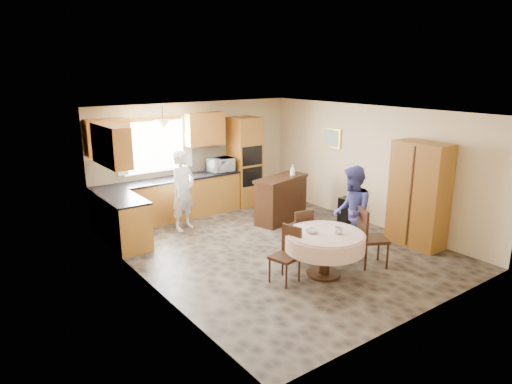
{
  "coord_description": "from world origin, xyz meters",
  "views": [
    {
      "loc": [
        -4.97,
        -6.13,
        3.21
      ],
      "look_at": [
        -0.26,
        0.3,
        1.05
      ],
      "focal_mm": 32.0,
      "sensor_mm": 36.0,
      "label": 1
    }
  ],
  "objects": [
    {
      "name": "wall_left",
      "position": [
        -2.5,
        0.0,
        1.25
      ],
      "size": [
        0.02,
        6.0,
        2.5
      ],
      "primitive_type": "cube",
      "color": "#D6B989",
      "rests_on": "floor"
    },
    {
      "name": "wall_back",
      "position": [
        0.0,
        3.0,
        1.25
      ],
      "size": [
        5.0,
        0.02,
        2.5
      ],
      "primitive_type": "cube",
      "color": "#D6B989",
      "rests_on": "floor"
    },
    {
      "name": "person_dining",
      "position": [
        0.8,
        -1.05,
        0.81
      ],
      "size": [
        1.0,
        0.99,
        1.62
      ],
      "primitive_type": "imported",
      "rotation": [
        0.0,
        0.0,
        3.88
      ],
      "color": "#3A3D7F",
      "rests_on": "floor"
    },
    {
      "name": "floor",
      "position": [
        0.0,
        0.0,
        0.0
      ],
      "size": [
        5.0,
        6.0,
        0.01
      ],
      "primitive_type": "cube",
      "color": "brown",
      "rests_on": "ground"
    },
    {
      "name": "oven_upper",
      "position": [
        1.15,
        2.38,
        1.25
      ],
      "size": [
        0.56,
        0.01,
        0.45
      ],
      "primitive_type": "cube",
      "color": "black",
      "rests_on": "oven_tower"
    },
    {
      "name": "oven_lower",
      "position": [
        1.15,
        2.38,
        0.75
      ],
      "size": [
        0.56,
        0.01,
        0.45
      ],
      "primitive_type": "cube",
      "color": "black",
      "rests_on": "oven_tower"
    },
    {
      "name": "window",
      "position": [
        -1.0,
        2.98,
        1.6
      ],
      "size": [
        1.4,
        0.03,
        1.1
      ],
      "primitive_type": "cube",
      "color": "white",
      "rests_on": "wall_back"
    },
    {
      "name": "pendant",
      "position": [
        -1.0,
        2.5,
        2.12
      ],
      "size": [
        0.36,
        0.36,
        0.18
      ],
      "primitive_type": "cone",
      "rotation": [
        3.14,
        0.0,
        0.0
      ],
      "color": "beige",
      "rests_on": "ceiling"
    },
    {
      "name": "framed_picture",
      "position": [
        2.47,
        1.13,
        1.7
      ],
      "size": [
        0.06,
        0.54,
        0.45
      ],
      "color": "yellow",
      "rests_on": "wall_right"
    },
    {
      "name": "base_cab_left",
      "position": [
        -2.2,
        1.8,
        0.44
      ],
      "size": [
        0.6,
        1.2,
        0.88
      ],
      "primitive_type": "cube",
      "color": "#AE792E",
      "rests_on": "floor"
    },
    {
      "name": "microwave",
      "position": [
        0.45,
        2.65,
        1.08
      ],
      "size": [
        0.56,
        0.38,
        0.31
      ],
      "primitive_type": "imported",
      "rotation": [
        0.0,
        0.0,
        0.0
      ],
      "color": "silver",
      "rests_on": "counter_back"
    },
    {
      "name": "base_cab_back",
      "position": [
        -0.85,
        2.7,
        0.44
      ],
      "size": [
        3.3,
        0.6,
        0.88
      ],
      "primitive_type": "cube",
      "color": "#AE792E",
      "rests_on": "floor"
    },
    {
      "name": "cupboard",
      "position": [
        2.22,
        -1.39,
        0.97
      ],
      "size": [
        0.51,
        1.02,
        1.95
      ],
      "primitive_type": "cube",
      "color": "#AE792E",
      "rests_on": "floor"
    },
    {
      "name": "ceiling",
      "position": [
        0.0,
        0.0,
        2.5
      ],
      "size": [
        5.0,
        6.0,
        0.01
      ],
      "primitive_type": "cube",
      "color": "white",
      "rests_on": "wall_back"
    },
    {
      "name": "curtain_right",
      "position": [
        -0.25,
        2.93,
        1.65
      ],
      "size": [
        0.22,
        0.02,
        1.15
      ],
      "primitive_type": "cube",
      "color": "white",
      "rests_on": "wall_back"
    },
    {
      "name": "curtain_left",
      "position": [
        -1.75,
        2.93,
        1.65
      ],
      "size": [
        0.22,
        0.02,
        1.15
      ],
      "primitive_type": "cube",
      "color": "white",
      "rests_on": "wall_back"
    },
    {
      "name": "wall_cab_left",
      "position": [
        -2.05,
        2.83,
        1.91
      ],
      "size": [
        0.85,
        0.33,
        0.72
      ],
      "primitive_type": "cube",
      "color": "#C57F31",
      "rests_on": "wall_back"
    },
    {
      "name": "bowl_table",
      "position": [
        -0.27,
        -1.2,
        0.75
      ],
      "size": [
        0.24,
        0.24,
        0.06
      ],
      "primitive_type": "imported",
      "rotation": [
        0.0,
        0.0,
        0.21
      ],
      "color": "#B2B2B2",
      "rests_on": "dining_table"
    },
    {
      "name": "wall_right",
      "position": [
        2.5,
        0.0,
        1.25
      ],
      "size": [
        0.02,
        6.0,
        2.5
      ],
      "primitive_type": "cube",
      "color": "#D6B989",
      "rests_on": "floor"
    },
    {
      "name": "wall_front",
      "position": [
        0.0,
        -3.0,
        1.25
      ],
      "size": [
        5.0,
        0.02,
        2.5
      ],
      "primitive_type": "cube",
      "color": "#D6B989",
      "rests_on": "floor"
    },
    {
      "name": "bottle_sideboard",
      "position": [
        1.36,
        1.17,
        1.07
      ],
      "size": [
        0.12,
        0.12,
        0.29
      ],
      "primitive_type": "imported",
      "rotation": [
        0.0,
        0.0,
        -0.07
      ],
      "color": "silver",
      "rests_on": "sideboard"
    },
    {
      "name": "oven_tower",
      "position": [
        1.15,
        2.69,
        1.06
      ],
      "size": [
        0.66,
        0.62,
        2.12
      ],
      "primitive_type": "cube",
      "color": "#AE792E",
      "rests_on": "floor"
    },
    {
      "name": "space_heater",
      "position": [
        2.2,
        0.29,
        0.27
      ],
      "size": [
        0.41,
        0.31,
        0.54
      ],
      "primitive_type": "cube",
      "rotation": [
        0.0,
        0.0,
        0.09
      ],
      "color": "black",
      "rests_on": "floor"
    },
    {
      "name": "backsplash",
      "position": [
        -0.85,
        2.99,
        1.18
      ],
      "size": [
        3.3,
        0.02,
        0.55
      ],
      "primitive_type": "cube",
      "color": "#C8B68D",
      "rests_on": "wall_back"
    },
    {
      "name": "chair_back",
      "position": [
        0.06,
        -0.57,
        0.49
      ],
      "size": [
        0.45,
        0.45,
        0.88
      ],
      "rotation": [
        0.0,
        0.0,
        2.95
      ],
      "color": "#39200F",
      "rests_on": "floor"
    },
    {
      "name": "wall_cab_side",
      "position": [
        -2.33,
        1.8,
        1.91
      ],
      "size": [
        0.33,
        1.2,
        0.72
      ],
      "primitive_type": "cube",
      "color": "#C57F31",
      "rests_on": "wall_left"
    },
    {
      "name": "wall_cab_right",
      "position": [
        0.15,
        2.83,
        1.91
      ],
      "size": [
        0.9,
        0.33,
        0.72
      ],
      "primitive_type": "cube",
      "color": "#C57F31",
      "rests_on": "wall_back"
    },
    {
      "name": "person_sink",
      "position": [
        -0.89,
        1.96,
        0.82
      ],
      "size": [
        0.7,
        0.58,
        1.64
      ],
      "primitive_type": "imported",
      "rotation": [
        0.0,
        0.0,
        0.35
      ],
      "color": "silver",
      "rests_on": "floor"
    },
    {
      "name": "cup_table",
      "position": [
        0.02,
        -1.48,
        0.77
      ],
      "size": [
        0.18,
        0.18,
        0.11
      ],
      "primitive_type": "imported",
      "rotation": [
        0.0,
        0.0,
        -0.41
      ],
      "color": "#B2B2B2",
      "rests_on": "dining_table"
    },
    {
      "name": "bowl_sideboard",
      "position": [
        0.81,
        1.17,
        0.95
      ],
      "size": [
        0.24,
        0.24,
        0.05
      ],
      "primitive_type": "imported",
      "rotation": [
        0.0,
        0.0,
        -0.16
      ],
      "color": "#B2B2B2",
      "rests_on": "sideboard"
    },
    {
      "name": "chair_left",
      "position": [
        -0.71,
        -1.13,
        0.49
      ],
      "size": [
        0.45,
        0.45,
        0.88
      ],
      "rotation": [
        0.0,
        0.0,
        -1.35
      ],
      "color": "#39200F",
      "rests_on": "floor"
    },
    {
      "name": "counter_back",
      "position": [
        -0.85,
        2.7,
        0.9
      ],
      "size": [
        3.3,
        0.64,
        0.04
      ],
      "primitive_type": "cube",
      "color": "black",
      "rests_on": "base_cab_back"
    },
    {
      "name": "sideboard",
      "position": [
        1.04,
        1.17,
        0.46
      ],
      "size": [
        1.39,
        0.84,
        0.92
      ],
      "primitive_type": "cube",
      "rotation": [
        0.0,
        0.0,
        0.26
      ],
      "color": "#39200F",
      "rests_on": "floor"
    },
    {
      "name": "counter_left",
      "position": [
        -2.2,
        1.8,
        0.9
      ],
      "size": [
        0.64,
        1.2,
        0.04
      ],
      "primitive_type": "cube",
      "color": "black",
      "rests_on": "base_cab_left"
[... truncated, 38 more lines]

